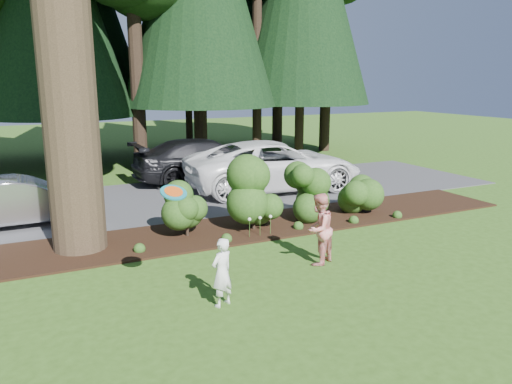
{
  "coord_description": "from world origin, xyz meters",
  "views": [
    {
      "loc": [
        -5.71,
        -8.68,
        4.02
      ],
      "look_at": [
        -0.58,
        2.06,
        1.3
      ],
      "focal_mm": 35.0,
      "sensor_mm": 36.0,
      "label": 1
    }
  ],
  "objects": [
    {
      "name": "child",
      "position": [
        -2.66,
        -0.87,
        0.64
      ],
      "size": [
        0.55,
        0.47,
        1.27
      ],
      "primitive_type": "imported",
      "rotation": [
        0.0,
        0.0,
        3.56
      ],
      "color": "white",
      "rests_on": "ground"
    },
    {
      "name": "mulch_bed",
      "position": [
        0.0,
        3.25,
        0.03
      ],
      "size": [
        16.0,
        2.5,
        0.05
      ],
      "primitive_type": "cube",
      "color": "black",
      "rests_on": "ground"
    },
    {
      "name": "car_white_suv",
      "position": [
        2.6,
        7.19,
        0.93
      ],
      "size": [
        6.66,
        3.46,
        1.79
      ],
      "primitive_type": "imported",
      "rotation": [
        0.0,
        0.0,
        1.49
      ],
      "color": "white",
      "rests_on": "driveway"
    },
    {
      "name": "frisbee",
      "position": [
        -3.47,
        -0.82,
        2.17
      ],
      "size": [
        0.46,
        0.42,
        0.22
      ],
      "color": "#16707D",
      "rests_on": "ground"
    },
    {
      "name": "driveway",
      "position": [
        0.0,
        7.5,
        0.01
      ],
      "size": [
        22.0,
        6.0,
        0.03
      ],
      "primitive_type": "cube",
      "color": "#38383A",
      "rests_on": "ground"
    },
    {
      "name": "car_silver_wagon",
      "position": [
        -5.76,
        6.21,
        0.7
      ],
      "size": [
        4.11,
        1.53,
        1.34
      ],
      "primitive_type": "imported",
      "rotation": [
        0.0,
        0.0,
        1.6
      ],
      "color": "#A7A7AC",
      "rests_on": "driveway"
    },
    {
      "name": "car_dark_suv",
      "position": [
        0.93,
        9.8,
        0.86
      ],
      "size": [
        5.76,
        2.38,
        1.67
      ],
      "primitive_type": "imported",
      "rotation": [
        0.0,
        0.0,
        1.58
      ],
      "color": "black",
      "rests_on": "driveway"
    },
    {
      "name": "lily_cluster",
      "position": [
        -0.3,
        2.4,
        0.5
      ],
      "size": [
        0.69,
        0.09,
        0.57
      ],
      "color": "#224515",
      "rests_on": "ground"
    },
    {
      "name": "ground",
      "position": [
        0.0,
        0.0,
        0.0
      ],
      "size": [
        80.0,
        80.0,
        0.0
      ],
      "primitive_type": "plane",
      "color": "#2E4F16",
      "rests_on": "ground"
    },
    {
      "name": "shrub_row",
      "position": [
        0.77,
        3.14,
        0.81
      ],
      "size": [
        6.53,
        1.6,
        1.61
      ],
      "color": "#224515",
      "rests_on": "ground"
    },
    {
      "name": "adult",
      "position": [
        0.04,
        0.16,
        0.8
      ],
      "size": [
        0.97,
        0.9,
        1.59
      ],
      "primitive_type": "imported",
      "rotation": [
        0.0,
        0.0,
        3.65
      ],
      "color": "red",
      "rests_on": "ground"
    }
  ]
}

